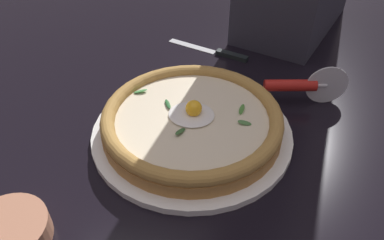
% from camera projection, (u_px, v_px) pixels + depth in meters
% --- Properties ---
extents(ground_plane, '(2.40, 2.40, 0.03)m').
position_uv_depth(ground_plane, '(207.00, 147.00, 0.63)').
color(ground_plane, black).
rests_on(ground_plane, ground).
extents(pizza_plate, '(0.34, 0.34, 0.01)m').
position_uv_depth(pizza_plate, '(192.00, 132.00, 0.63)').
color(pizza_plate, white).
rests_on(pizza_plate, ground).
extents(pizza, '(0.31, 0.31, 0.06)m').
position_uv_depth(pizza, '(192.00, 119.00, 0.62)').
color(pizza, '#B37A3C').
rests_on(pizza, pizza_plate).
extents(side_bowl, '(0.11, 0.11, 0.03)m').
position_uv_depth(side_bowl, '(8.00, 233.00, 0.47)').
color(side_bowl, '#B77859').
rests_on(side_bowl, ground).
extents(pizza_cutter, '(0.16, 0.05, 0.08)m').
position_uv_depth(pizza_cutter, '(301.00, 85.00, 0.68)').
color(pizza_cutter, silver).
rests_on(pizza_cutter, ground).
extents(table_knife, '(0.20, 0.08, 0.01)m').
position_uv_depth(table_knife, '(218.00, 52.00, 0.85)').
color(table_knife, silver).
rests_on(table_knife, ground).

